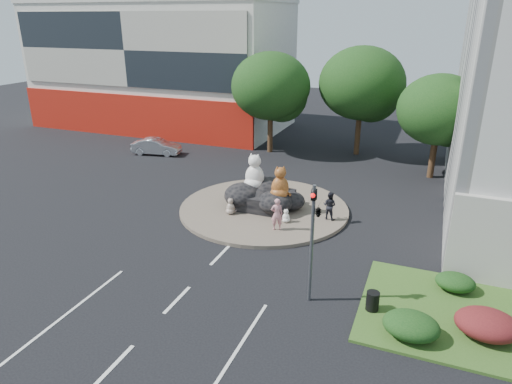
% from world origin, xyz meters
% --- Properties ---
extents(ground, '(120.00, 120.00, 0.00)m').
position_xyz_m(ground, '(0.00, 0.00, 0.00)').
color(ground, black).
rests_on(ground, ground).
extents(roundabout_island, '(10.00, 10.00, 0.20)m').
position_xyz_m(roundabout_island, '(0.00, 10.00, 0.10)').
color(roundabout_island, brown).
rests_on(roundabout_island, ground).
extents(rock_plinth, '(3.20, 2.60, 0.90)m').
position_xyz_m(rock_plinth, '(0.00, 10.00, 0.65)').
color(rock_plinth, black).
rests_on(rock_plinth, roundabout_island).
extents(shophouse_block, '(25.20, 12.30, 17.40)m').
position_xyz_m(shophouse_block, '(-18.00, 27.91, 6.18)').
color(shophouse_block, silver).
rests_on(shophouse_block, ground).
extents(grass_verge, '(10.00, 6.00, 0.12)m').
position_xyz_m(grass_verge, '(12.00, 3.00, 0.06)').
color(grass_verge, '#2E541C').
rests_on(grass_verge, ground).
extents(tree_left, '(6.46, 6.46, 8.27)m').
position_xyz_m(tree_left, '(-3.93, 22.06, 5.25)').
color(tree_left, '#382314').
rests_on(tree_left, ground).
extents(tree_mid, '(6.84, 6.84, 8.76)m').
position_xyz_m(tree_mid, '(3.07, 24.06, 5.56)').
color(tree_mid, '#382314').
rests_on(tree_mid, ground).
extents(tree_right, '(5.70, 5.70, 7.30)m').
position_xyz_m(tree_right, '(9.07, 20.06, 4.63)').
color(tree_right, '#382314').
rests_on(tree_right, ground).
extents(hedge_near_green, '(2.00, 1.60, 0.90)m').
position_xyz_m(hedge_near_green, '(9.00, 1.00, 0.57)').
color(hedge_near_green, '#113611').
rests_on(hedge_near_green, grass_verge).
extents(hedge_red, '(2.20, 1.76, 0.99)m').
position_xyz_m(hedge_red, '(11.50, 2.00, 0.61)').
color(hedge_red, '#521618').
rests_on(hedge_red, grass_verge).
extents(hedge_back_green, '(1.60, 1.28, 0.72)m').
position_xyz_m(hedge_back_green, '(10.50, 4.80, 0.48)').
color(hedge_back_green, '#113611').
rests_on(hedge_back_green, grass_verge).
extents(traffic_light, '(0.44, 1.24, 5.00)m').
position_xyz_m(traffic_light, '(5.10, 2.00, 3.62)').
color(traffic_light, '#595B60').
rests_on(traffic_light, ground).
extents(cat_white, '(1.38, 1.21, 2.23)m').
position_xyz_m(cat_white, '(-0.77, 10.43, 2.21)').
color(cat_white, white).
rests_on(cat_white, rock_plinth).
extents(cat_tabby, '(1.51, 1.46, 1.92)m').
position_xyz_m(cat_tabby, '(1.12, 9.61, 2.06)').
color(cat_tabby, '#A54522').
rests_on(cat_tabby, rock_plinth).
extents(kitten_calico, '(0.62, 0.54, 0.97)m').
position_xyz_m(kitten_calico, '(-1.43, 8.38, 0.68)').
color(kitten_calico, beige).
rests_on(kitten_calico, roundabout_island).
extents(kitten_white, '(0.55, 0.50, 0.78)m').
position_xyz_m(kitten_white, '(1.88, 8.46, 0.59)').
color(kitten_white, white).
rests_on(kitten_white, roundabout_island).
extents(pedestrian_pink, '(0.77, 0.67, 1.77)m').
position_xyz_m(pedestrian_pink, '(1.72, 7.36, 1.08)').
color(pedestrian_pink, '#CB838B').
rests_on(pedestrian_pink, roundabout_island).
extents(pedestrian_dark, '(0.89, 0.75, 1.60)m').
position_xyz_m(pedestrian_dark, '(4.00, 9.73, 1.00)').
color(pedestrian_dark, black).
rests_on(pedestrian_dark, roundabout_island).
extents(parked_car, '(4.25, 2.15, 1.34)m').
position_xyz_m(parked_car, '(-12.54, 17.72, 0.67)').
color(parked_car, '#B2B5BB').
rests_on(parked_car, ground).
extents(litter_bin, '(0.60, 0.60, 0.77)m').
position_xyz_m(litter_bin, '(7.50, 2.12, 0.51)').
color(litter_bin, black).
rests_on(litter_bin, grass_verge).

